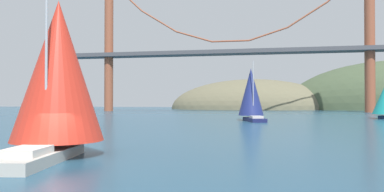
{
  "coord_description": "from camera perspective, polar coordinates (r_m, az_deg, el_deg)",
  "views": [
    {
      "loc": [
        10.25,
        -16.64,
        3.12
      ],
      "look_at": [
        0.0,
        35.12,
        3.89
      ],
      "focal_mm": 34.53,
      "sensor_mm": 36.0,
      "label": 1
    }
  ],
  "objects": [
    {
      "name": "suspension_bridge",
      "position": [
        113.31,
        5.95,
        7.51
      ],
      "size": [
        114.68,
        6.0,
        42.57
      ],
      "color": "brown",
      "rests_on": "ground_plane"
    },
    {
      "name": "channel_buoy",
      "position": [
        59.65,
        -18.1,
        -3.44
      ],
      "size": [
        1.1,
        1.1,
        2.64
      ],
      "color": "red",
      "rests_on": "ground_plane"
    },
    {
      "name": "headland_center",
      "position": [
        151.76,
        9.22,
        -2.0
      ],
      "size": [
        66.33,
        44.0,
        24.19
      ],
      "primitive_type": "ellipsoid",
      "color": "#6B664C",
      "rests_on": "ground_plane"
    },
    {
      "name": "sailboat_scarlet_sail",
      "position": [
        22.46,
        -20.07,
        3.22
      ],
      "size": [
        5.9,
        9.0,
        10.06
      ],
      "color": "#B7B2A8",
      "rests_on": "ground_plane"
    },
    {
      "name": "sailboat_navy_sail",
      "position": [
        60.41,
        9.13,
        0.35
      ],
      "size": [
        5.08,
        8.36,
        9.56
      ],
      "color": "#191E4C",
      "rests_on": "ground_plane"
    },
    {
      "name": "ground_plane",
      "position": [
        19.79,
        -20.48,
        -9.86
      ],
      "size": [
        360.0,
        360.0,
        0.0
      ],
      "primitive_type": "plane",
      "color": "navy"
    }
  ]
}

